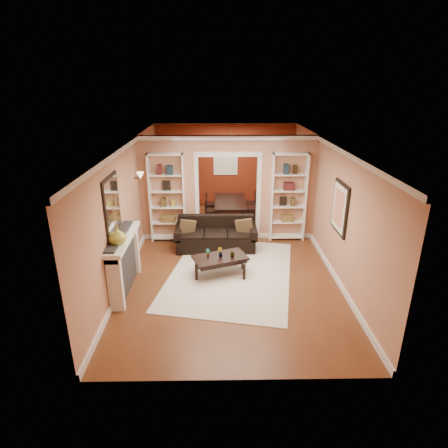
{
  "coord_description": "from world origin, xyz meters",
  "views": [
    {
      "loc": [
        -0.26,
        -8.14,
        3.96
      ],
      "look_at": [
        -0.13,
        -0.8,
        1.14
      ],
      "focal_mm": 30.0,
      "sensor_mm": 36.0,
      "label": 1
    }
  ],
  "objects_px": {
    "sofa": "(216,234)",
    "coffee_table": "(220,266)",
    "fireplace": "(126,264)",
    "bookshelf_right": "(288,198)",
    "bookshelf_left": "(167,198)",
    "dining_table": "(231,210)"
  },
  "relations": [
    {
      "from": "bookshelf_left",
      "to": "fireplace",
      "type": "height_order",
      "value": "bookshelf_left"
    },
    {
      "from": "sofa",
      "to": "dining_table",
      "type": "bearing_deg",
      "value": 77.88
    },
    {
      "from": "coffee_table",
      "to": "bookshelf_left",
      "type": "bearing_deg",
      "value": 103.8
    },
    {
      "from": "sofa",
      "to": "dining_table",
      "type": "xyz_separation_m",
      "value": [
        0.45,
        2.12,
        -0.1
      ]
    },
    {
      "from": "bookshelf_left",
      "to": "dining_table",
      "type": "relative_size",
      "value": 1.37
    },
    {
      "from": "bookshelf_right",
      "to": "fireplace",
      "type": "relative_size",
      "value": 1.35
    },
    {
      "from": "sofa",
      "to": "coffee_table",
      "type": "bearing_deg",
      "value": -85.96
    },
    {
      "from": "fireplace",
      "to": "bookshelf_right",
      "type": "bearing_deg",
      "value": 34.8
    },
    {
      "from": "sofa",
      "to": "fireplace",
      "type": "distance_m",
      "value": 2.65
    },
    {
      "from": "sofa",
      "to": "bookshelf_right",
      "type": "height_order",
      "value": "bookshelf_right"
    },
    {
      "from": "coffee_table",
      "to": "dining_table",
      "type": "bearing_deg",
      "value": 63.32
    },
    {
      "from": "bookshelf_right",
      "to": "fireplace",
      "type": "distance_m",
      "value": 4.47
    },
    {
      "from": "coffee_table",
      "to": "fireplace",
      "type": "relative_size",
      "value": 0.66
    },
    {
      "from": "bookshelf_left",
      "to": "fireplace",
      "type": "bearing_deg",
      "value": -102.05
    },
    {
      "from": "coffee_table",
      "to": "bookshelf_right",
      "type": "height_order",
      "value": "bookshelf_right"
    },
    {
      "from": "sofa",
      "to": "coffee_table",
      "type": "relative_size",
      "value": 1.79
    },
    {
      "from": "bookshelf_right",
      "to": "coffee_table",
      "type": "bearing_deg",
      "value": -132.35
    },
    {
      "from": "dining_table",
      "to": "bookshelf_right",
      "type": "bearing_deg",
      "value": -137.54
    },
    {
      "from": "sofa",
      "to": "fireplace",
      "type": "relative_size",
      "value": 1.18
    },
    {
      "from": "bookshelf_left",
      "to": "bookshelf_right",
      "type": "relative_size",
      "value": 1.0
    },
    {
      "from": "sofa",
      "to": "coffee_table",
      "type": "distance_m",
      "value": 1.37
    },
    {
      "from": "sofa",
      "to": "bookshelf_right",
      "type": "relative_size",
      "value": 0.87
    }
  ]
}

